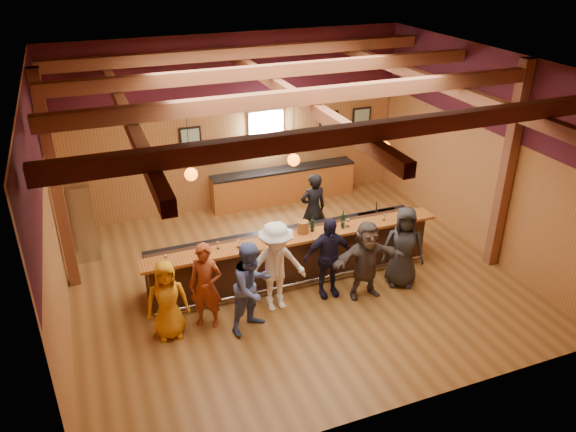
{
  "coord_description": "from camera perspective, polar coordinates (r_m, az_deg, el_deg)",
  "views": [
    {
      "loc": [
        -3.77,
        -9.39,
        6.59
      ],
      "look_at": [
        0.0,
        0.3,
        1.35
      ],
      "focal_mm": 35.0,
      "sensor_mm": 36.0,
      "label": 1
    }
  ],
  "objects": [
    {
      "name": "bottle_a",
      "position": [
        11.51,
        2.5,
        -0.95
      ],
      "size": [
        0.08,
        0.08,
        0.35
      ],
      "color": "black",
      "rests_on": "bar_counter"
    },
    {
      "name": "customer_denim",
      "position": [
        10.21,
        -3.68,
        -7.21
      ],
      "size": [
        1.08,
        0.99,
        1.8
      ],
      "primitive_type": "imported",
      "rotation": [
        0.0,
        0.0,
        0.44
      ],
      "color": "#5064A1",
      "rests_on": "ground"
    },
    {
      "name": "room",
      "position": [
        10.72,
        0.48,
        8.38
      ],
      "size": [
        9.04,
        9.0,
        4.52
      ],
      "color": "brown",
      "rests_on": "ground"
    },
    {
      "name": "glass_d",
      "position": [
        10.95,
        -5.1,
        -2.61
      ],
      "size": [
        0.08,
        0.08,
        0.18
      ],
      "color": "silver",
      "rests_on": "bar_counter"
    },
    {
      "name": "customer_brown",
      "position": [
        11.22,
        7.95,
        -4.43
      ],
      "size": [
        1.57,
        0.57,
        1.67
      ],
      "primitive_type": "imported",
      "rotation": [
        0.0,
        0.0,
        -0.05
      ],
      "color": "#4E433F",
      "rests_on": "ground"
    },
    {
      "name": "customer_redvest",
      "position": [
        10.42,
        -8.34,
        -7.03
      ],
      "size": [
        0.74,
        0.66,
        1.7
      ],
      "primitive_type": "imported",
      "rotation": [
        0.0,
        0.0,
        -0.51
      ],
      "color": "#92391A",
      "rests_on": "ground"
    },
    {
      "name": "bar_counter",
      "position": [
        11.92,
        0.34,
        -3.85
      ],
      "size": [
        6.3,
        1.07,
        1.11
      ],
      "color": "black",
      "rests_on": "ground"
    },
    {
      "name": "glass_a",
      "position": [
        10.66,
        -12.36,
        -4.08
      ],
      "size": [
        0.08,
        0.08,
        0.18
      ],
      "color": "silver",
      "rests_on": "bar_counter"
    },
    {
      "name": "customer_navy",
      "position": [
        11.16,
        4.09,
        -4.22
      ],
      "size": [
        1.03,
        0.48,
        1.72
      ],
      "primitive_type": "imported",
      "rotation": [
        0.0,
        0.0,
        -0.06
      ],
      "color": "black",
      "rests_on": "ground"
    },
    {
      "name": "glass_g",
      "position": [
        11.74,
        6.12,
        -0.47
      ],
      "size": [
        0.09,
        0.09,
        0.2
      ],
      "color": "silver",
      "rests_on": "bar_counter"
    },
    {
      "name": "ice_bucket",
      "position": [
        11.45,
        1.52,
        -1.13
      ],
      "size": [
        0.23,
        0.23,
        0.25
      ],
      "primitive_type": "cylinder",
      "color": "brown",
      "rests_on": "bar_counter"
    },
    {
      "name": "wine_shelves",
      "position": [
        14.89,
        -2.14,
        7.23
      ],
      "size": [
        3.0,
        0.18,
        0.3
      ],
      "color": "#964D1B",
      "rests_on": "room"
    },
    {
      "name": "customer_orange",
      "position": [
        10.31,
        -12.17,
        -8.33
      ],
      "size": [
        0.79,
        0.54,
        1.54
      ],
      "primitive_type": "imported",
      "rotation": [
        0.0,
        0.0,
        -0.08
      ],
      "color": "orange",
      "rests_on": "ground"
    },
    {
      "name": "customer_white",
      "position": [
        10.69,
        -1.23,
        -5.2
      ],
      "size": [
        1.24,
        0.75,
        1.87
      ],
      "primitive_type": "imported",
      "rotation": [
        0.0,
        0.0,
        0.05
      ],
      "color": "white",
      "rests_on": "ground"
    },
    {
      "name": "glass_b",
      "position": [
        10.75,
        -8.38,
        -3.47
      ],
      "size": [
        0.07,
        0.07,
        0.17
      ],
      "color": "silver",
      "rests_on": "bar_counter"
    },
    {
      "name": "framed_pictures",
      "position": [
        15.08,
        0.91,
        9.41
      ],
      "size": [
        5.35,
        0.05,
        0.45
      ],
      "color": "black",
      "rests_on": "room"
    },
    {
      "name": "glass_e",
      "position": [
        11.12,
        -1.42,
        -1.99
      ],
      "size": [
        0.08,
        0.08,
        0.19
      ],
      "color": "silver",
      "rests_on": "bar_counter"
    },
    {
      "name": "bartender",
      "position": [
        13.04,
        2.57,
        0.73
      ],
      "size": [
        0.65,
        0.43,
        1.75
      ],
      "primitive_type": "imported",
      "rotation": [
        0.0,
        0.0,
        3.16
      ],
      "color": "black",
      "rests_on": "ground"
    },
    {
      "name": "back_bar_cabinet",
      "position": [
        15.3,
        -0.45,
        3.18
      ],
      "size": [
        4.0,
        0.52,
        0.95
      ],
      "color": "#964D1B",
      "rests_on": "ground"
    },
    {
      "name": "stainless_fridge",
      "position": [
        13.28,
        -20.52,
        -0.46
      ],
      "size": [
        0.7,
        0.7,
        1.8
      ],
      "primitive_type": "cube",
      "color": "silver",
      "rests_on": "ground"
    },
    {
      "name": "pendant_lights",
      "position": [
        10.84,
        0.58,
        5.76
      ],
      "size": [
        4.24,
        0.24,
        1.37
      ],
      "color": "black",
      "rests_on": "room"
    },
    {
      "name": "glass_h",
      "position": [
        12.12,
        9.77,
        0.07
      ],
      "size": [
        0.07,
        0.07,
        0.17
      ],
      "color": "silver",
      "rests_on": "bar_counter"
    },
    {
      "name": "window",
      "position": [
        14.81,
        -2.25,
        8.87
      ],
      "size": [
        0.95,
        0.09,
        0.95
      ],
      "color": "silver",
      "rests_on": "room"
    },
    {
      "name": "bottle_b",
      "position": [
        11.73,
        5.59,
        -0.46
      ],
      "size": [
        0.08,
        0.08,
        0.36
      ],
      "color": "black",
      "rests_on": "bar_counter"
    },
    {
      "name": "customer_dark",
      "position": [
        11.7,
        11.64,
        -3.11
      ],
      "size": [
        1.01,
        0.88,
        1.75
      ],
      "primitive_type": "imported",
      "rotation": [
        0.0,
        0.0,
        -0.46
      ],
      "color": "#272829",
      "rests_on": "ground"
    },
    {
      "name": "glass_f",
      "position": [
        11.67,
        5.64,
        -0.72
      ],
      "size": [
        0.08,
        0.08,
        0.17
      ],
      "color": "silver",
      "rests_on": "bar_counter"
    },
    {
      "name": "glass_c",
      "position": [
        10.96,
        -7.14,
        -2.77
      ],
      "size": [
        0.07,
        0.07,
        0.17
      ],
      "color": "silver",
      "rests_on": "bar_counter"
    }
  ]
}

